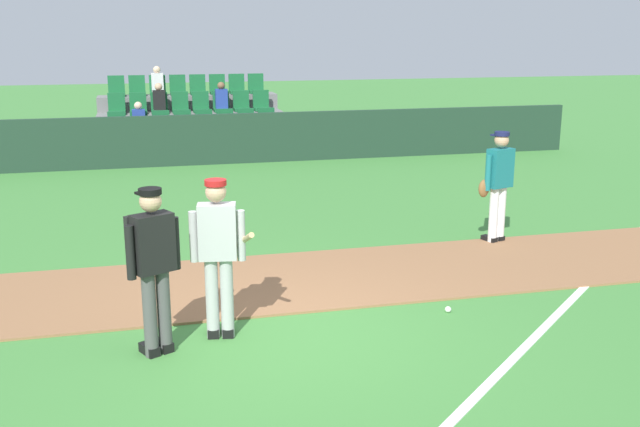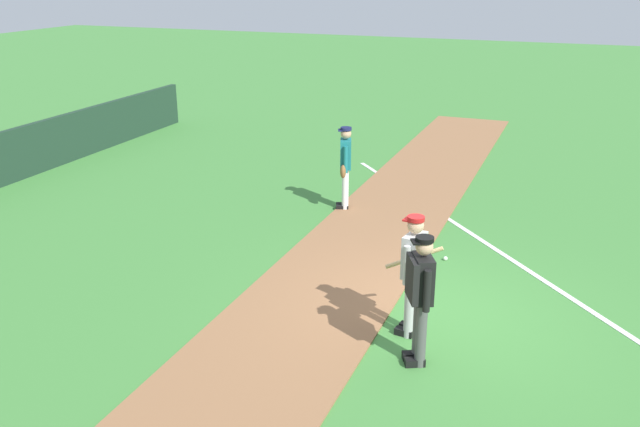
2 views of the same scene
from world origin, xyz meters
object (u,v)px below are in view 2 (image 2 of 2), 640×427
batter_grey_jersey (413,271)px  baseball (445,258)px  umpire_home_plate (420,293)px  runner_teal_jersey (345,165)px

batter_grey_jersey → baseball: (2.70, 0.06, -0.93)m
umpire_home_plate → baseball: 3.54m
umpire_home_plate → batter_grey_jersey: bearing=20.7°
batter_grey_jersey → umpire_home_plate: size_ratio=1.00×
runner_teal_jersey → baseball: (-1.90, -2.55, -0.93)m
runner_teal_jersey → umpire_home_plate: bearing=-151.6°
umpire_home_plate → runner_teal_jersey: (5.29, 2.86, -0.04)m
umpire_home_plate → baseball: umpire_home_plate is taller
batter_grey_jersey → runner_teal_jersey: 5.29m
batter_grey_jersey → runner_teal_jersey: (4.60, 2.60, -0.01)m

